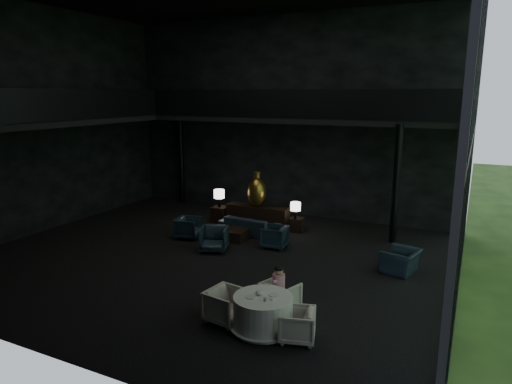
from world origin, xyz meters
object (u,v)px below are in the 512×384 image
at_px(side_table_right, 297,225).
at_px(dining_chair_west, 226,303).
at_px(dining_table, 263,315).
at_px(dining_chair_east, 297,324).
at_px(table_lamp_left, 219,195).
at_px(lounge_armchair_south, 214,236).
at_px(bronze_urn, 257,192).
at_px(lounge_armchair_west, 188,226).
at_px(coffee_table, 234,235).
at_px(table_lamp_right, 296,207).
at_px(window_armchair, 401,258).
at_px(child, 279,279).
at_px(side_table_left, 220,214).
at_px(sofa, 250,222).
at_px(dining_chair_north, 280,295).
at_px(console, 258,216).
at_px(lounge_armchair_east, 274,236).

xyz_separation_m(side_table_right, dining_chair_west, (1.00, -7.00, 0.17)).
height_order(dining_table, dining_chair_east, dining_table).
relative_size(table_lamp_left, dining_chair_west, 0.81).
relative_size(table_lamp_left, lounge_armchair_south, 0.71).
xyz_separation_m(lounge_armchair_south, dining_table, (3.52, -3.82, -0.16)).
xyz_separation_m(bronze_urn, dining_chair_west, (2.60, -6.95, -0.92)).
bearing_deg(lounge_armchair_west, coffee_table, -84.33).
bearing_deg(table_lamp_right, window_armchair, -28.64).
relative_size(dining_chair_east, child, 1.12).
relative_size(side_table_left, child, 0.96).
height_order(sofa, dining_chair_west, sofa).
bearing_deg(sofa, dining_chair_north, 127.33).
height_order(table_lamp_right, dining_chair_west, table_lamp_right).
bearing_deg(table_lamp_left, window_armchair, -17.30).
distance_m(console, side_table_right, 1.61).
distance_m(table_lamp_right, dining_chair_east, 7.42).
bearing_deg(window_armchair, dining_chair_north, -18.73).
height_order(side_table_left, table_lamp_left, table_lamp_left).
relative_size(console, dining_chair_east, 3.53).
distance_m(coffee_table, dining_chair_west, 5.76).
distance_m(table_lamp_left, lounge_armchair_east, 3.74).
xyz_separation_m(side_table_left, table_lamp_left, (0.00, -0.04, 0.79)).
distance_m(side_table_right, lounge_armchair_south, 3.56).
bearing_deg(dining_chair_east, table_lamp_right, -174.38).
xyz_separation_m(table_lamp_right, lounge_armchair_south, (-1.64, -2.97, -0.47)).
relative_size(table_lamp_left, dining_chair_north, 0.91).
height_order(side_table_left, side_table_right, side_table_left).
bearing_deg(child, side_table_right, -73.12).
height_order(table_lamp_right, dining_table, table_lamp_right).
xyz_separation_m(lounge_armchair_east, window_armchair, (4.07, -0.39, 0.01)).
bearing_deg(bronze_urn, table_lamp_right, -4.47).
xyz_separation_m(sofa, dining_table, (3.29, -5.93, -0.12)).
xyz_separation_m(table_lamp_left, lounge_armchair_east, (3.17, -1.86, -0.69)).
bearing_deg(lounge_armchair_south, dining_chair_east, -62.00).
height_order(dining_chair_north, dining_chair_east, dining_chair_north).
xyz_separation_m(lounge_armchair_south, child, (3.45, -2.80, 0.27)).
relative_size(side_table_left, lounge_armchair_east, 0.74).
xyz_separation_m(coffee_table, dining_chair_west, (2.59, -5.14, 0.24)).
distance_m(sofa, lounge_armchair_south, 2.13).
bearing_deg(table_lamp_left, side_table_right, 2.24).
xyz_separation_m(table_lamp_right, dining_chair_east, (2.69, -6.89, -0.61)).
relative_size(bronze_urn, lounge_armchair_west, 1.58).
bearing_deg(console, dining_chair_west, -69.73).
xyz_separation_m(sofa, child, (3.22, -4.92, 0.31)).
distance_m(sofa, lounge_armchair_east, 1.68).
bearing_deg(lounge_armchair_south, side_table_right, 42.57).
xyz_separation_m(console, sofa, (0.18, -1.06, 0.05)).
bearing_deg(dining_chair_east, dining_chair_west, -107.62).
distance_m(table_lamp_right, window_armchair, 4.63).
distance_m(table_lamp_left, dining_table, 8.55).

